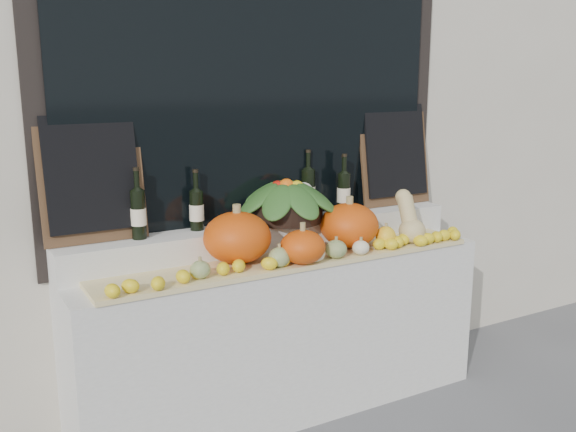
{
  "coord_description": "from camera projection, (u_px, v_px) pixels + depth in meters",
  "views": [
    {
      "loc": [
        -1.59,
        -1.38,
        1.86
      ],
      "look_at": [
        0.0,
        1.45,
        1.12
      ],
      "focal_mm": 40.0,
      "sensor_mm": 36.0,
      "label": 1
    }
  ],
  "objects": [
    {
      "name": "storefront_facade",
      "position": [
        222.0,
        3.0,
        3.75
      ],
      "size": [
        7.0,
        0.94,
        4.5
      ],
      "color": "beige",
      "rests_on": "ground"
    },
    {
      "name": "display_sill",
      "position": [
        281.0,
        333.0,
        3.54
      ],
      "size": [
        2.3,
        0.55,
        0.88
      ],
      "primitive_type": "cube",
      "color": "silver",
      "rests_on": "ground"
    },
    {
      "name": "rear_tier",
      "position": [
        268.0,
        236.0,
        3.55
      ],
      "size": [
        2.3,
        0.25,
        0.16
      ],
      "primitive_type": "cube",
      "color": "silver",
      "rests_on": "display_sill"
    },
    {
      "name": "straw_bedding",
      "position": [
        293.0,
        260.0,
        3.33
      ],
      "size": [
        2.1,
        0.32,
        0.02
      ],
      "primitive_type": "cube",
      "color": "tan",
      "rests_on": "display_sill"
    },
    {
      "name": "pumpkin_left",
      "position": [
        237.0,
        238.0,
        3.23
      ],
      "size": [
        0.35,
        0.35,
        0.26
      ],
      "primitive_type": "ellipsoid",
      "rotation": [
        0.0,
        0.0,
        -0.01
      ],
      "color": "#D94D0B",
      "rests_on": "straw_bedding"
    },
    {
      "name": "pumpkin_right",
      "position": [
        349.0,
        225.0,
        3.52
      ],
      "size": [
        0.35,
        0.35,
        0.24
      ],
      "primitive_type": "ellipsoid",
      "rotation": [
        0.0,
        0.0,
        0.07
      ],
      "color": "#D94D0B",
      "rests_on": "straw_bedding"
    },
    {
      "name": "pumpkin_center",
      "position": [
        303.0,
        247.0,
        3.22
      ],
      "size": [
        0.27,
        0.27,
        0.17
      ],
      "primitive_type": "ellipsoid",
      "rotation": [
        0.0,
        0.0,
        0.2
      ],
      "color": "#D94D0B",
      "rests_on": "straw_bedding"
    },
    {
      "name": "butternut_squash",
      "position": [
        410.0,
        221.0,
        3.63
      ],
      "size": [
        0.15,
        0.21,
        0.29
      ],
      "color": "#D1B87B",
      "rests_on": "straw_bedding"
    },
    {
      "name": "decorative_gourds",
      "position": [
        317.0,
        250.0,
        3.27
      ],
      "size": [
        1.2,
        0.18,
        0.17
      ],
      "color": "#37631D",
      "rests_on": "straw_bedding"
    },
    {
      "name": "lemon_heap",
      "position": [
        304.0,
        258.0,
        3.23
      ],
      "size": [
        2.2,
        0.16,
        0.06
      ],
      "primitive_type": null,
      "color": "yellow",
      "rests_on": "straw_bedding"
    },
    {
      "name": "produce_bowl",
      "position": [
        287.0,
        200.0,
        3.55
      ],
      "size": [
        0.61,
        0.61,
        0.25
      ],
      "color": "black",
      "rests_on": "rear_tier"
    },
    {
      "name": "wine_bottle_far_left",
      "position": [
        138.0,
        214.0,
        3.16
      ],
      "size": [
        0.08,
        0.08,
        0.36
      ],
      "color": "black",
      "rests_on": "rear_tier"
    },
    {
      "name": "wine_bottle_near_left",
      "position": [
        197.0,
        210.0,
        3.35
      ],
      "size": [
        0.08,
        0.08,
        0.32
      ],
      "color": "black",
      "rests_on": "rear_tier"
    },
    {
      "name": "wine_bottle_tall",
      "position": [
        308.0,
        191.0,
        3.71
      ],
      "size": [
        0.08,
        0.08,
        0.38
      ],
      "color": "black",
      "rests_on": "rear_tier"
    },
    {
      "name": "wine_bottle_near_right",
      "position": [
        344.0,
        192.0,
        3.74
      ],
      "size": [
        0.08,
        0.08,
        0.35
      ],
      "color": "black",
      "rests_on": "rear_tier"
    },
    {
      "name": "wine_bottle_far_right",
      "position": [
        343.0,
        193.0,
        3.76
      ],
      "size": [
        0.08,
        0.08,
        0.34
      ],
      "color": "black",
      "rests_on": "rear_tier"
    },
    {
      "name": "chalkboard_left",
      "position": [
        92.0,
        176.0,
        3.08
      ],
      "size": [
        0.5,
        0.13,
        0.61
      ],
      "rotation": [
        -0.17,
        0.0,
        0.0
      ],
      "color": "#4C331E",
      "rests_on": "rear_tier"
    },
    {
      "name": "chalkboard_right",
      "position": [
        395.0,
        153.0,
        3.96
      ],
      "size": [
        0.5,
        0.13,
        0.61
      ],
      "rotation": [
        -0.17,
        0.0,
        0.0
      ],
      "color": "#4C331E",
      "rests_on": "rear_tier"
    }
  ]
}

